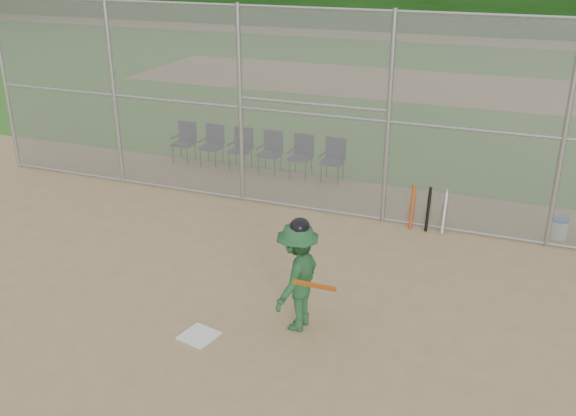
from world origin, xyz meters
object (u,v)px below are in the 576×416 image
(home_plate, at_px, (199,335))
(water_cooler, at_px, (559,228))
(batter_at_plate, at_px, (297,276))
(chair_0, at_px, (184,143))

(home_plate, xyz_separation_m, water_cooler, (4.62, 5.23, 0.19))
(batter_at_plate, height_order, water_cooler, batter_at_plate)
(chair_0, bearing_deg, batter_at_plate, -48.48)
(home_plate, bearing_deg, chair_0, 121.36)
(water_cooler, xyz_separation_m, chair_0, (-8.66, 1.40, 0.28))
(home_plate, bearing_deg, batter_at_plate, 32.00)
(batter_at_plate, height_order, chair_0, batter_at_plate)
(home_plate, relative_size, chair_0, 0.48)
(batter_at_plate, relative_size, water_cooler, 4.21)
(home_plate, xyz_separation_m, batter_at_plate, (1.18, 0.74, 0.80))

